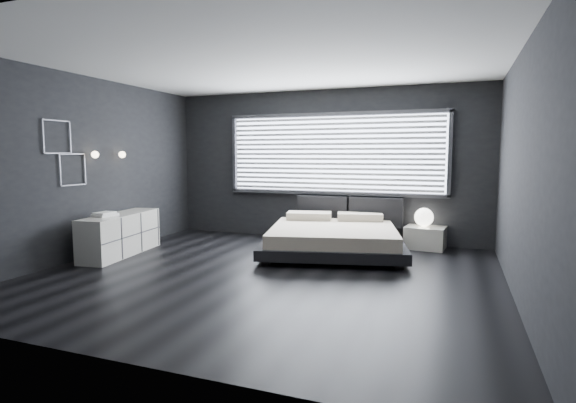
% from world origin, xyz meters
% --- Properties ---
extents(room, '(6.04, 6.00, 2.80)m').
position_xyz_m(room, '(0.00, 0.00, 1.40)').
color(room, black).
rests_on(room, ground).
extents(window, '(4.14, 0.09, 1.52)m').
position_xyz_m(window, '(0.20, 2.70, 1.61)').
color(window, white).
rests_on(window, ground).
extents(headboard, '(1.96, 0.16, 0.52)m').
position_xyz_m(headboard, '(0.52, 2.64, 0.57)').
color(headboard, black).
rests_on(headboard, ground).
extents(sconce_near, '(0.18, 0.11, 0.11)m').
position_xyz_m(sconce_near, '(-2.88, 0.05, 1.60)').
color(sconce_near, silver).
rests_on(sconce_near, ground).
extents(sconce_far, '(0.18, 0.11, 0.11)m').
position_xyz_m(sconce_far, '(-2.88, 0.65, 1.60)').
color(sconce_far, silver).
rests_on(sconce_far, ground).
extents(wall_art_upper, '(0.01, 0.48, 0.48)m').
position_xyz_m(wall_art_upper, '(-2.98, -0.55, 1.85)').
color(wall_art_upper, '#47474C').
rests_on(wall_art_upper, ground).
extents(wall_art_lower, '(0.01, 0.48, 0.48)m').
position_xyz_m(wall_art_lower, '(-2.98, -0.30, 1.38)').
color(wall_art_lower, '#47474C').
rests_on(wall_art_lower, ground).
extents(bed, '(2.63, 2.56, 0.57)m').
position_xyz_m(bed, '(0.51, 1.59, 0.26)').
color(bed, black).
rests_on(bed, ground).
extents(nightstand, '(0.70, 0.60, 0.38)m').
position_xyz_m(nightstand, '(1.89, 2.50, 0.19)').
color(nightstand, silver).
rests_on(nightstand, ground).
extents(orb_lamp, '(0.32, 0.32, 0.32)m').
position_xyz_m(orb_lamp, '(1.86, 2.53, 0.53)').
color(orb_lamp, white).
rests_on(orb_lamp, nightstand).
extents(dresser, '(0.68, 1.69, 0.66)m').
position_xyz_m(dresser, '(-2.65, 0.28, 0.33)').
color(dresser, silver).
rests_on(dresser, ground).
extents(book_stack, '(0.28, 0.35, 0.07)m').
position_xyz_m(book_stack, '(-2.67, -0.02, 0.69)').
color(book_stack, white).
rests_on(book_stack, dresser).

